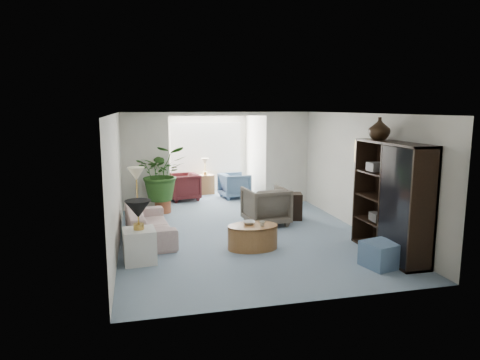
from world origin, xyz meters
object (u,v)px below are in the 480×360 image
object	(u,v)px
coffee_bowl	(249,223)
side_table_dark	(290,206)
floor_lamp	(136,174)
coffee_table	(253,237)
sunroom_chair_maroon	(183,187)
cabinet_urn	(379,128)
ottoman	(381,255)
sunroom_chair_blue	(235,185)
entertainment_cabinet	(391,199)
wingback_chair	(266,206)
coffee_cup	(262,224)
framed_picture	(363,152)
plant_pot	(163,206)
table_lamp	(138,209)
end_table	(140,246)
sunroom_table	(205,184)
sofa	(149,224)

from	to	relation	value
coffee_bowl	side_table_dark	xyz separation A→B (m)	(1.49, 1.79, -0.17)
floor_lamp	coffee_table	world-z (taller)	floor_lamp
sunroom_chair_maroon	cabinet_urn	bearing A→B (deg)	22.01
ottoman	sunroom_chair_blue	xyz separation A→B (m)	(-1.12, 6.02, 0.15)
coffee_table	entertainment_cabinet	size ratio (longest dim) A/B	0.47
coffee_table	ottoman	world-z (taller)	coffee_table
floor_lamp	side_table_dark	world-z (taller)	floor_lamp
ottoman	wingback_chair	bearing A→B (deg)	109.94
coffee_cup	side_table_dark	distance (m)	2.38
framed_picture	plant_pot	bearing A→B (deg)	145.84
side_table_dark	ottoman	distance (m)	3.31
table_lamp	side_table_dark	xyz separation A→B (m)	(3.50, 2.15, -0.62)
coffee_table	cabinet_urn	xyz separation A→B (m)	(2.28, -0.39, 2.01)
end_table	sunroom_chair_blue	world-z (taller)	sunroom_chair_blue
ottoman	framed_picture	bearing A→B (deg)	70.37
end_table	ottoman	bearing A→B (deg)	-16.39
plant_pot	sunroom_chair_blue	bearing A→B (deg)	32.56
sunroom_chair_maroon	sunroom_table	xyz separation A→B (m)	(0.75, 0.75, -0.09)
wingback_chair	sunroom_chair_blue	world-z (taller)	wingback_chair
entertainment_cabinet	coffee_cup	bearing A→B (deg)	159.57
plant_pot	sunroom_chair_maroon	world-z (taller)	sunroom_chair_maroon
wingback_chair	entertainment_cabinet	bearing A→B (deg)	115.95
ottoman	sunroom_table	world-z (taller)	sunroom_table
wingback_chair	cabinet_urn	xyz separation A→B (m)	(1.55, -1.99, 1.81)
floor_lamp	framed_picture	bearing A→B (deg)	-13.20
table_lamp	plant_pot	xyz separation A→B (m)	(0.60, 3.50, -0.77)
sofa	side_table_dark	size ratio (longest dim) A/B	3.38
sunroom_chair_blue	sunroom_chair_maroon	xyz separation A→B (m)	(-1.50, 0.00, 0.02)
sofa	coffee_table	bearing A→B (deg)	-125.08
ottoman	sunroom_chair_maroon	world-z (taller)	sunroom_chair_maroon
sofa	floor_lamp	world-z (taller)	floor_lamp
sunroom_chair_maroon	sunroom_chair_blue	bearing A→B (deg)	80.42
floor_lamp	coffee_bowl	world-z (taller)	floor_lamp
table_lamp	cabinet_urn	bearing A→B (deg)	-1.85
sunroom_chair_blue	coffee_bowl	bearing A→B (deg)	161.02
floor_lamp	sunroom_table	distance (m)	4.37
framed_picture	sunroom_chair_blue	size ratio (longest dim) A/B	0.63
coffee_bowl	coffee_cup	bearing A→B (deg)	-45.00
coffee_table	sofa	bearing A→B (deg)	149.57
floor_lamp	ottoman	bearing A→B (deg)	-37.74
coffee_cup	ottoman	size ratio (longest dim) A/B	0.20
ottoman	sunroom_chair_blue	distance (m)	6.13
wingback_chair	sunroom_chair_maroon	distance (m)	3.40
floor_lamp	cabinet_urn	xyz separation A→B (m)	(4.36, -2.02, 0.99)
coffee_table	sunroom_table	distance (m)	5.37
coffee_bowl	ottoman	xyz separation A→B (m)	(1.87, -1.50, -0.27)
entertainment_cabinet	table_lamp	bearing A→B (deg)	171.62
coffee_bowl	sunroom_chair_blue	size ratio (longest dim) A/B	0.29
end_table	sofa	bearing A→B (deg)	81.57
wingback_chair	cabinet_urn	world-z (taller)	cabinet_urn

